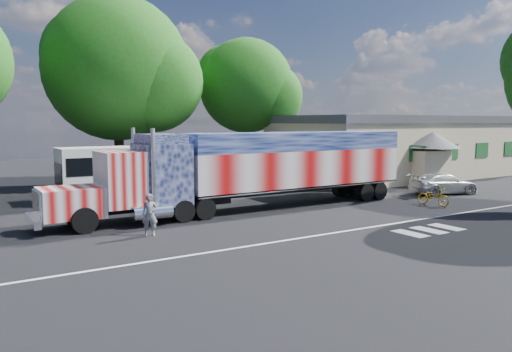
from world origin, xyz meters
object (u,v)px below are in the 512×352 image
semi_truck (258,167)px  parked_car (443,184)px  tree_ne_a (248,86)px  bicycle (433,197)px  tree_n_mid (120,69)px  coach_bus (152,171)px  woman (150,215)px

semi_truck → parked_car: bearing=-7.4°
semi_truck → tree_ne_a: (7.77, 13.74, 5.40)m
semi_truck → bicycle: (9.02, -4.34, -1.78)m
bicycle → tree_n_mid: tree_n_mid is taller
parked_car → bicycle: (-4.30, -2.60, -0.17)m
parked_car → tree_n_mid: bearing=58.7°
coach_bus → bicycle: size_ratio=5.79×
semi_truck → parked_car: semi_truck is taller
semi_truck → tree_ne_a: size_ratio=1.78×
semi_truck → tree_n_mid: 16.03m
tree_ne_a → parked_car: bearing=-70.3°
tree_ne_a → bicycle: bearing=-86.1°
coach_bus → woman: bearing=-111.2°
coach_bus → tree_ne_a: size_ratio=0.95×
bicycle → woman: bearing=167.7°
tree_ne_a → semi_truck: bearing=-119.5°
woman → tree_n_mid: bearing=98.7°
coach_bus → parked_car: (16.65, -8.81, -0.99)m
semi_truck → tree_n_mid: (-2.90, 14.45, 6.30)m
tree_ne_a → tree_n_mid: 10.74m
parked_car → bicycle: 5.03m
semi_truck → coach_bus: 7.84m
semi_truck → tree_ne_a: tree_ne_a is taller
woman → bicycle: bearing=17.9°
woman → bicycle: woman is taller
parked_car → woman: 20.59m
woman → bicycle: size_ratio=0.92×
coach_bus → parked_car: 18.86m
parked_car → tree_ne_a: (-5.55, 15.48, 7.00)m
woman → tree_ne_a: (15.00, 16.74, 6.80)m
coach_bus → tree_ne_a: bearing=31.0°
woman → tree_ne_a: size_ratio=0.15×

